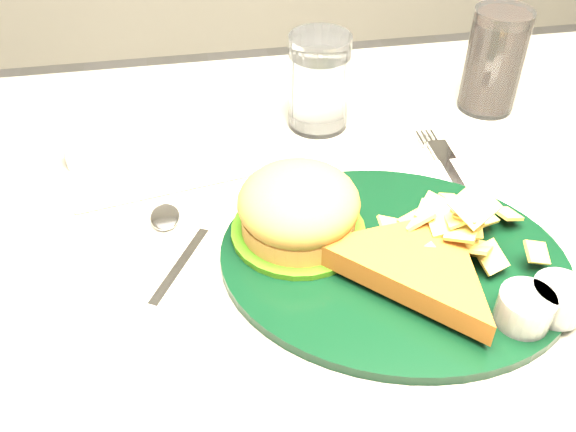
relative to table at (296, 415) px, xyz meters
name	(u,v)px	position (x,y,z in m)	size (l,w,h in m)	color
table	(296,415)	(0.00, 0.00, 0.00)	(1.20, 0.80, 0.75)	gray
dinner_plate	(396,235)	(0.08, -0.08, 0.41)	(0.35, 0.29, 0.08)	black
water_glass	(319,82)	(0.06, 0.19, 0.44)	(0.08, 0.08, 0.12)	silver
cola_glass	(494,61)	(0.30, 0.19, 0.44)	(0.07, 0.07, 0.14)	black
fork_napkin	(461,191)	(0.19, 0.01, 0.38)	(0.14, 0.18, 0.01)	white
spoon	(180,264)	(-0.13, -0.05, 0.38)	(0.04, 0.16, 0.01)	white
ramekin	(83,154)	(-0.24, 0.15, 0.39)	(0.04, 0.04, 0.03)	silver
wrapped_straw	(177,189)	(-0.13, 0.08, 0.38)	(0.23, 0.08, 0.01)	silver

